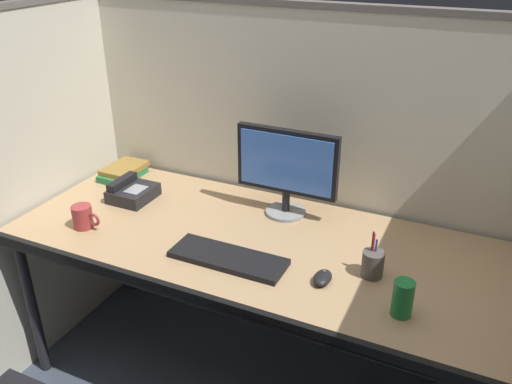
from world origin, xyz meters
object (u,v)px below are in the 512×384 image
pen_cup (373,264)px  coffee_mug (83,217)px  keyboard_main (228,258)px  desk_phone (132,192)px  monitor_center (287,167)px  book_stack (123,172)px  computer_mouse (323,278)px  soda_can (403,298)px  desk (249,251)px

pen_cup → coffee_mug: 1.15m
keyboard_main → desk_phone: 0.67m
monitor_center → keyboard_main: 0.47m
monitor_center → coffee_mug: monitor_center is taller
book_stack → coffee_mug: 0.49m
pen_cup → book_stack: bearing=166.9°
monitor_center → keyboard_main: bearing=-97.4°
monitor_center → desk_phone: size_ratio=2.26×
keyboard_main → computer_mouse: 0.35m
monitor_center → computer_mouse: monitor_center is taller
computer_mouse → monitor_center: bearing=126.7°
soda_can → book_stack: bearing=161.8°
pen_cup → keyboard_main: bearing=-165.4°
monitor_center → pen_cup: bearing=-33.4°
coffee_mug → keyboard_main: bearing=2.7°
desk_phone → pen_cup: (1.11, -0.13, 0.02)m
computer_mouse → desk: bearing=157.8°
desk → monitor_center: size_ratio=4.42×
keyboard_main → coffee_mug: size_ratio=3.41×
keyboard_main → book_stack: (-0.80, 0.43, 0.02)m
keyboard_main → desk_phone: bearing=157.3°
desk_phone → book_stack: bearing=136.3°
monitor_center → soda_can: size_ratio=3.52×
book_stack → computer_mouse: bearing=-19.6°
computer_mouse → soda_can: 0.29m
desk → coffee_mug: 0.68m
book_stack → desk_phone: bearing=-43.7°
keyboard_main → book_stack: 0.91m
pen_cup → book_stack: pen_cup is taller
desk → keyboard_main: (-0.01, -0.16, 0.06)m
computer_mouse → book_stack: bearing=160.4°
keyboard_main → book_stack: size_ratio=1.91×
desk → computer_mouse: bearing=-22.2°
monitor_center → book_stack: monitor_center is taller
computer_mouse → coffee_mug: (-0.99, -0.05, 0.03)m
desk → book_stack: size_ratio=8.44×
desk_phone → pen_cup: 1.12m
monitor_center → coffee_mug: 0.84m
desk_phone → desk: bearing=-8.9°
desk → soda_can: bearing=-17.7°
monitor_center → soda_can: (0.57, -0.46, -0.15)m
keyboard_main → desk_phone: desk_phone is taller
soda_can → coffee_mug: (-1.27, 0.01, -0.01)m
keyboard_main → coffee_mug: bearing=-177.3°
coffee_mug → soda_can: bearing=-0.3°
keyboard_main → desk_phone: size_ratio=2.26×
keyboard_main → computer_mouse: size_ratio=4.48×
desk_phone → keyboard_main: bearing=-22.7°
computer_mouse → book_stack: book_stack is taller
desk → soda_can: (0.62, -0.20, 0.11)m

